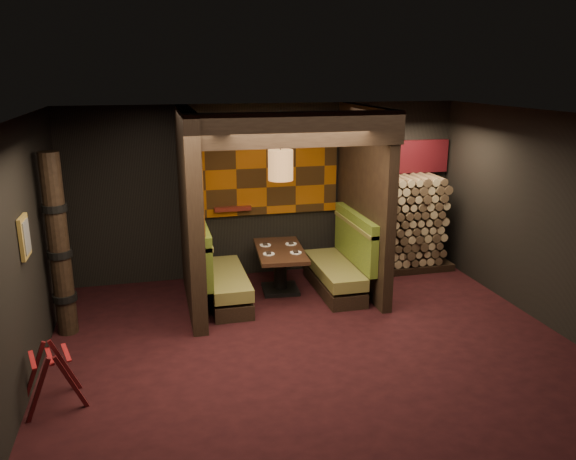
# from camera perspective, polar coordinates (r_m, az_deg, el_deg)

# --- Properties ---
(floor) EXTENTS (6.50, 5.50, 0.02)m
(floor) POSITION_cam_1_polar(r_m,az_deg,el_deg) (7.28, 2.48, -11.58)
(floor) COLOR black
(floor) RESTS_ON ground
(ceiling) EXTENTS (6.50, 5.50, 0.02)m
(ceiling) POSITION_cam_1_polar(r_m,az_deg,el_deg) (6.48, 2.79, 11.58)
(ceiling) COLOR black
(ceiling) RESTS_ON ground
(wall_back) EXTENTS (6.50, 0.02, 2.85)m
(wall_back) POSITION_cam_1_polar(r_m,az_deg,el_deg) (9.34, -2.13, 4.00)
(wall_back) COLOR black
(wall_back) RESTS_ON ground
(wall_front) EXTENTS (6.50, 0.02, 2.85)m
(wall_front) POSITION_cam_1_polar(r_m,az_deg,el_deg) (4.34, 13.09, -10.78)
(wall_front) COLOR black
(wall_front) RESTS_ON ground
(wall_left) EXTENTS (0.02, 5.50, 2.85)m
(wall_left) POSITION_cam_1_polar(r_m,az_deg,el_deg) (6.64, -25.52, -2.52)
(wall_left) COLOR black
(wall_left) RESTS_ON ground
(wall_right) EXTENTS (0.02, 5.50, 2.85)m
(wall_right) POSITION_cam_1_polar(r_m,az_deg,el_deg) (8.25, 24.93, 0.91)
(wall_right) COLOR black
(wall_right) RESTS_ON ground
(partition_left) EXTENTS (0.20, 2.20, 2.85)m
(partition_left) POSITION_cam_1_polar(r_m,az_deg,el_deg) (8.09, -9.93, 1.91)
(partition_left) COLOR black
(partition_left) RESTS_ON floor
(partition_right) EXTENTS (0.15, 2.10, 2.85)m
(partition_right) POSITION_cam_1_polar(r_m,az_deg,el_deg) (8.71, 7.72, 2.99)
(partition_right) COLOR black
(partition_right) RESTS_ON floor
(header_beam) EXTENTS (2.85, 0.18, 0.44)m
(header_beam) POSITION_cam_1_polar(r_m,az_deg,el_deg) (7.16, 0.96, 10.15)
(header_beam) COLOR black
(header_beam) RESTS_ON partition_left
(tapa_back_panel) EXTENTS (2.40, 0.06, 1.55)m
(tapa_back_panel) POSITION_cam_1_polar(r_m,az_deg,el_deg) (9.21, -2.25, 6.34)
(tapa_back_panel) COLOR #944A0A
(tapa_back_panel) RESTS_ON wall_back
(tapa_side_panel) EXTENTS (0.04, 1.85, 1.45)m
(tapa_side_panel) POSITION_cam_1_polar(r_m,az_deg,el_deg) (8.18, -9.32, 5.14)
(tapa_side_panel) COLOR #944A0A
(tapa_side_panel) RESTS_ON partition_left
(lacquer_shelf) EXTENTS (0.60, 0.12, 0.07)m
(lacquer_shelf) POSITION_cam_1_polar(r_m,az_deg,el_deg) (9.19, -5.65, 2.17)
(lacquer_shelf) COLOR #5F1D15
(lacquer_shelf) RESTS_ON wall_back
(booth_bench_left) EXTENTS (0.68, 1.60, 1.14)m
(booth_bench_left) POSITION_cam_1_polar(r_m,az_deg,el_deg) (8.42, -6.96, -4.71)
(booth_bench_left) COLOR black
(booth_bench_left) RESTS_ON floor
(booth_bench_right) EXTENTS (0.68, 1.60, 1.14)m
(booth_bench_right) POSITION_cam_1_polar(r_m,az_deg,el_deg) (8.82, 5.35, -3.69)
(booth_bench_right) COLOR black
(booth_bench_right) RESTS_ON floor
(dining_table) EXTENTS (0.82, 1.37, 0.69)m
(dining_table) POSITION_cam_1_polar(r_m,az_deg,el_deg) (8.74, -0.79, -3.41)
(dining_table) COLOR black
(dining_table) RESTS_ON floor
(place_settings) EXTENTS (0.63, 0.66, 0.03)m
(place_settings) POSITION_cam_1_polar(r_m,az_deg,el_deg) (8.66, -0.80, -1.89)
(place_settings) COLOR white
(place_settings) RESTS_ON dining_table
(pendant_lamp) EXTENTS (0.37, 0.37, 1.07)m
(pendant_lamp) POSITION_cam_1_polar(r_m,az_deg,el_deg) (8.31, -0.76, 6.62)
(pendant_lamp) COLOR olive
(pendant_lamp) RESTS_ON ceiling
(framed_picture) EXTENTS (0.05, 0.36, 0.46)m
(framed_picture) POSITION_cam_1_polar(r_m,az_deg,el_deg) (6.67, -25.19, -0.64)
(framed_picture) COLOR olive
(framed_picture) RESTS_ON wall_left
(luggage_rack) EXTENTS (0.72, 0.59, 0.68)m
(luggage_rack) POSITION_cam_1_polar(r_m,az_deg,el_deg) (6.41, -22.86, -13.42)
(luggage_rack) COLOR #460E10
(luggage_rack) RESTS_ON floor
(totem_column) EXTENTS (0.31, 0.31, 2.40)m
(totem_column) POSITION_cam_1_polar(r_m,az_deg,el_deg) (7.70, -22.24, -1.61)
(totem_column) COLOR black
(totem_column) RESTS_ON floor
(firewood_stack) EXTENTS (1.73, 0.70, 1.64)m
(firewood_stack) POSITION_cam_1_polar(r_m,az_deg,el_deg) (9.82, 11.58, 0.63)
(firewood_stack) COLOR black
(firewood_stack) RESTS_ON floor
(mosaic_header) EXTENTS (1.83, 0.10, 0.56)m
(mosaic_header) POSITION_cam_1_polar(r_m,az_deg,el_deg) (9.89, 11.12, 7.28)
(mosaic_header) COLOR maroon
(mosaic_header) RESTS_ON wall_back
(bay_front_post) EXTENTS (0.08, 0.08, 2.85)m
(bay_front_post) POSITION_cam_1_polar(r_m,az_deg,el_deg) (8.98, 7.65, 3.38)
(bay_front_post) COLOR black
(bay_front_post) RESTS_ON floor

